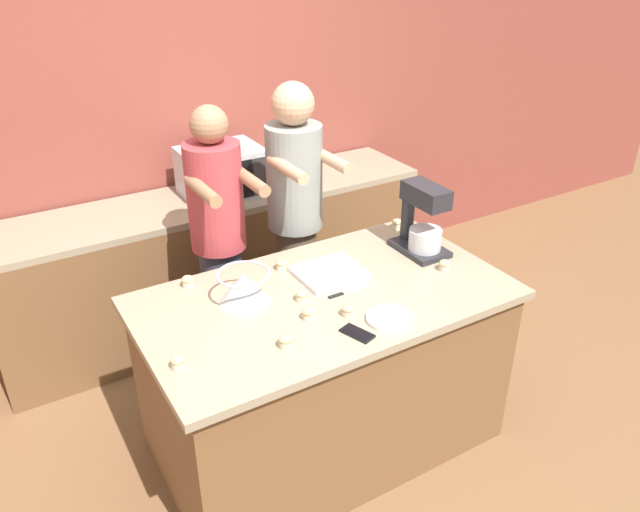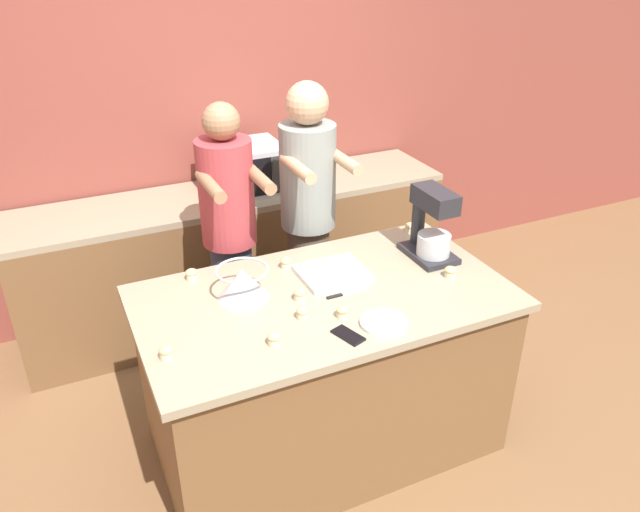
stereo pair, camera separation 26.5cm
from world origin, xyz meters
name	(u,v)px [view 1 (the left image)]	position (x,y,z in m)	size (l,w,h in m)	color
ground_plane	(325,439)	(0.00, 0.00, 0.00)	(16.00, 16.00, 0.00)	brown
back_wall	(187,116)	(0.00, 1.71, 1.35)	(10.00, 0.06, 2.70)	brown
island_counter	(325,371)	(0.00, 0.00, 0.46)	(1.73, 0.97, 0.91)	brown
back_counter	(219,260)	(0.00, 1.36, 0.46)	(2.80, 0.60, 0.92)	brown
person_left	(220,249)	(-0.23, 0.71, 0.89)	(0.31, 0.49, 1.67)	#33384C
person_right	(296,224)	(0.24, 0.72, 0.93)	(0.33, 0.49, 1.73)	brown
stand_mixer	(422,223)	(0.65, 0.11, 1.08)	(0.20, 0.30, 0.37)	#232328
mixing_bowl	(244,287)	(-0.35, 0.13, 0.99)	(0.24, 0.24, 0.15)	#BCBCC1
baking_tray	(330,271)	(0.11, 0.15, 0.93)	(0.32, 0.28, 0.04)	silver
microwave_oven	(222,172)	(0.07, 1.36, 1.07)	(0.49, 0.39, 0.30)	#B7B7BC
cell_phone	(357,333)	(-0.05, -0.34, 0.92)	(0.11, 0.16, 0.01)	black
small_plate	(390,319)	(0.13, -0.33, 0.92)	(0.21, 0.21, 0.02)	white
knife	(346,292)	(0.09, -0.04, 0.91)	(0.22, 0.02, 0.01)	#BCBCC1
cupcake_0	(286,341)	(-0.35, -0.26, 0.94)	(0.06, 0.06, 0.06)	beige
cupcake_1	(397,224)	(0.72, 0.40, 0.94)	(0.06, 0.06, 0.06)	beige
cupcake_2	(302,295)	(-0.12, 0.01, 0.94)	(0.06, 0.06, 0.06)	beige
cupcake_3	(445,265)	(0.63, -0.11, 0.94)	(0.06, 0.06, 0.06)	beige
cupcake_4	(178,362)	(-0.77, -0.17, 0.94)	(0.06, 0.06, 0.06)	beige
cupcake_5	(188,281)	(-0.52, 0.40, 0.94)	(0.06, 0.06, 0.06)	beige
cupcake_6	(282,264)	(-0.06, 0.31, 0.94)	(0.06, 0.06, 0.06)	beige
cupcake_7	(309,313)	(-0.17, -0.14, 0.94)	(0.06, 0.06, 0.06)	beige
cupcake_8	(348,310)	(-0.01, -0.20, 0.94)	(0.06, 0.06, 0.06)	beige
cupcake_9	(405,230)	(0.71, 0.31, 0.94)	(0.06, 0.06, 0.06)	beige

